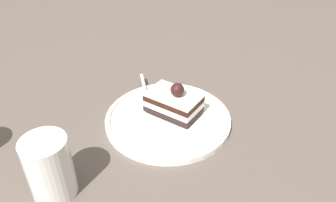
% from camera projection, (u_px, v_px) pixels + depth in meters
% --- Properties ---
extents(ground_plane, '(2.40, 2.40, 0.00)m').
position_uv_depth(ground_plane, '(157.00, 125.00, 0.59)').
color(ground_plane, '#574C46').
extents(dessert_plate, '(0.23, 0.23, 0.02)m').
position_uv_depth(dessert_plate, '(168.00, 118.00, 0.60)').
color(dessert_plate, white).
rests_on(dessert_plate, ground_plane).
extents(cake_slice, '(0.11, 0.09, 0.06)m').
position_uv_depth(cake_slice, '(174.00, 102.00, 0.59)').
color(cake_slice, black).
rests_on(cake_slice, dessert_plate).
extents(fork, '(0.06, 0.12, 0.00)m').
position_uv_depth(fork, '(145.00, 92.00, 0.65)').
color(fork, silver).
rests_on(fork, dessert_plate).
extents(drink_glass_far, '(0.06, 0.06, 0.10)m').
position_uv_depth(drink_glass_far, '(51.00, 171.00, 0.45)').
color(drink_glass_far, white).
rests_on(drink_glass_far, ground_plane).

